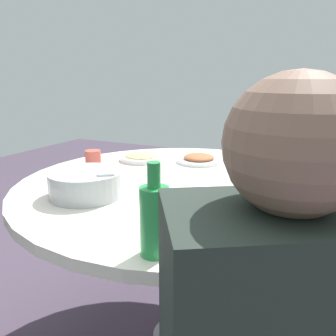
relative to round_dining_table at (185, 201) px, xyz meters
The scene contains 10 objects.
round_dining_table is the anchor object (origin of this frame).
rice_bowl 0.42m from the round_dining_table, 38.58° to the right, with size 0.26×0.26×0.10m.
soup_bowl 0.40m from the round_dining_table, 38.31° to the left, with size 0.30×0.29×0.07m.
dish_noodles 0.43m from the round_dining_table, 124.65° to the right, with size 0.22×0.22×0.04m.
dish_shrimp 0.53m from the round_dining_table, 154.34° to the left, with size 0.24×0.24×0.04m.
dish_greens 0.37m from the round_dining_table, 122.38° to the left, with size 0.23×0.23×0.06m.
dish_stirfry 0.35m from the round_dining_table, 168.57° to the right, with size 0.22×0.22×0.04m.
green_bottle 0.62m from the round_dining_table, 16.21° to the left, with size 0.07×0.07×0.23m.
tea_cup_near 0.52m from the round_dining_table, 96.04° to the right, with size 0.08×0.08×0.07m, color #BE4E42.
tea_cup_far 0.60m from the round_dining_table, behind, with size 0.07×0.07×0.07m, color #C45445.
Camera 1 is at (1.22, 0.52, 1.18)m, focal length 36.30 mm.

